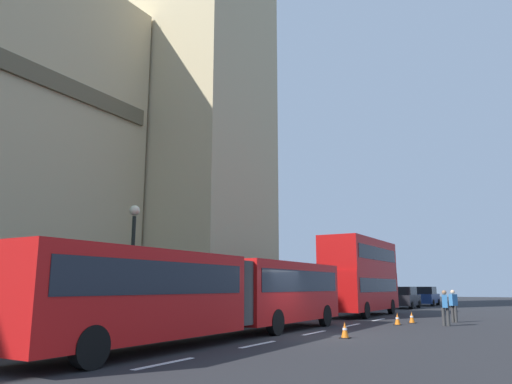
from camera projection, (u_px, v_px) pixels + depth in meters
The scene contains 12 objects.
ground_plane at pixel (303, 335), 18.72m from camera, with size 160.00×160.00×0.00m, color #262628.
lane_centre_marking at pixel (289, 338), 17.69m from camera, with size 25.20×0.16×0.01m.
articulated_bus at pixel (222, 290), 17.73m from camera, with size 17.24×2.54×2.90m.
double_decker_bus at pixel (361, 273), 31.70m from camera, with size 9.00×2.54×4.90m.
sedan_lead at pixel (405, 298), 42.13m from camera, with size 4.40×1.86×1.85m.
sedan_trailing at pixel (426, 296), 47.88m from camera, with size 4.40×1.86×1.85m.
traffic_cone_west at pixel (345, 330), 17.68m from camera, with size 0.36×0.36×0.58m.
traffic_cone_middle at pixel (397, 319), 23.72m from camera, with size 0.36×0.36×0.58m.
traffic_cone_east at pixel (412, 318), 24.95m from camera, with size 0.36×0.36×0.58m.
street_lamp at pixel (132, 258), 20.16m from camera, with size 0.44×0.44×5.27m.
pedestrian_near_cones at pixel (445, 307), 23.29m from camera, with size 0.43×0.36×1.69m.
pedestrian_by_kerb at pixel (454, 305), 25.67m from camera, with size 0.47×0.41×1.69m.
Camera 1 is at (-17.73, -8.19, 1.86)m, focal length 33.82 mm.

